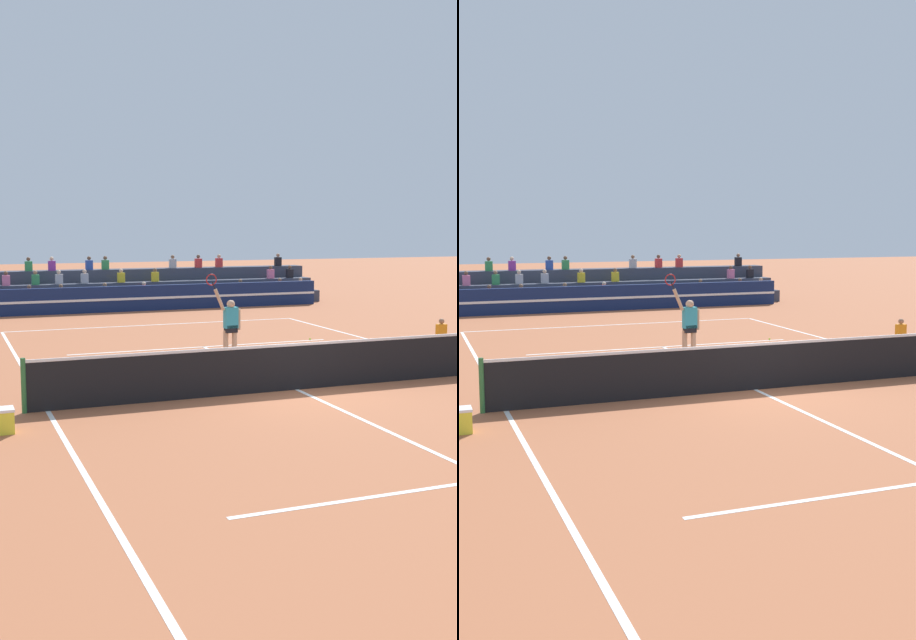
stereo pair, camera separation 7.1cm
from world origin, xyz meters
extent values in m
plane|color=#AD603D|center=(0.00, 0.00, 0.00)|extent=(120.00, 120.00, 0.00)
cube|color=white|center=(0.00, 11.90, 0.00)|extent=(11.00, 0.10, 0.01)
cube|color=white|center=(-5.50, 0.00, 0.00)|extent=(0.10, 23.80, 0.01)
cube|color=white|center=(0.00, 6.43, 0.00)|extent=(8.25, 0.10, 0.01)
cube|color=white|center=(0.00, 0.00, 0.00)|extent=(0.10, 12.85, 0.01)
cylinder|color=#2D6B38|center=(-5.95, 0.00, 0.55)|extent=(0.10, 0.10, 1.10)
cube|color=black|center=(0.00, 0.00, 0.50)|extent=(11.90, 0.02, 1.00)
cube|color=white|center=(0.00, 0.00, 1.03)|extent=(11.90, 0.04, 0.06)
cube|color=navy|center=(0.00, 16.63, 0.55)|extent=(18.00, 0.24, 1.10)
cube|color=white|center=(0.00, 16.50, 0.55)|extent=(18.00, 0.02, 0.10)
cube|color=#383D4C|center=(0.00, 17.90, 0.28)|extent=(19.57, 0.95, 0.55)
cube|color=purple|center=(7.78, 17.73, 0.77)|extent=(0.32, 0.22, 0.44)
sphere|color=brown|center=(7.78, 17.73, 1.09)|extent=(0.18, 0.18, 0.18)
cube|color=pink|center=(-3.92, 17.73, 0.77)|extent=(0.32, 0.22, 0.44)
sphere|color=brown|center=(-3.92, 17.73, 1.09)|extent=(0.18, 0.18, 0.18)
cube|color=#B2B2B7|center=(8.90, 17.73, 0.77)|extent=(0.32, 0.22, 0.44)
sphere|color=tan|center=(8.90, 17.73, 1.09)|extent=(0.18, 0.18, 0.18)
cube|color=red|center=(1.09, 17.73, 0.77)|extent=(0.32, 0.22, 0.44)
sphere|color=beige|center=(1.09, 17.73, 1.09)|extent=(0.18, 0.18, 0.18)
cube|color=black|center=(5.74, 17.73, 0.77)|extent=(0.32, 0.22, 0.44)
sphere|color=brown|center=(5.74, 17.73, 1.09)|extent=(0.18, 0.18, 0.18)
cube|color=silver|center=(-0.68, 17.73, 0.77)|extent=(0.32, 0.22, 0.44)
sphere|color=brown|center=(-0.68, 17.73, 1.09)|extent=(0.18, 0.18, 0.18)
cube|color=#B2B2B7|center=(-2.59, 17.73, 0.77)|extent=(0.32, 0.22, 0.44)
sphere|color=brown|center=(-2.59, 17.73, 1.09)|extent=(0.18, 0.18, 0.18)
cube|color=#383D4C|center=(0.00, 18.85, 0.55)|extent=(19.57, 0.95, 1.10)
cube|color=#338C4C|center=(-3.54, 18.68, 1.32)|extent=(0.32, 0.22, 0.44)
sphere|color=#9E7051|center=(-3.54, 18.68, 1.64)|extent=(0.18, 0.18, 0.18)
cube|color=yellow|center=(1.87, 18.68, 1.32)|extent=(0.32, 0.22, 0.44)
sphere|color=brown|center=(1.87, 18.68, 1.64)|extent=(0.18, 0.18, 0.18)
cube|color=black|center=(8.76, 18.68, 1.32)|extent=(0.32, 0.22, 0.44)
sphere|color=brown|center=(8.76, 18.68, 1.64)|extent=(0.18, 0.18, 0.18)
cube|color=pink|center=(-4.78, 18.68, 1.32)|extent=(0.32, 0.22, 0.44)
sphere|color=brown|center=(-4.78, 18.68, 1.64)|extent=(0.18, 0.18, 0.18)
cube|color=yellow|center=(0.27, 18.68, 1.32)|extent=(0.32, 0.22, 0.44)
sphere|color=beige|center=(0.27, 18.68, 1.64)|extent=(0.18, 0.18, 0.18)
cube|color=pink|center=(7.73, 18.68, 1.32)|extent=(0.32, 0.22, 0.44)
sphere|color=brown|center=(7.73, 18.68, 1.64)|extent=(0.18, 0.18, 0.18)
cube|color=#B2B2B7|center=(-2.53, 18.68, 1.32)|extent=(0.32, 0.22, 0.44)
sphere|color=beige|center=(-2.53, 18.68, 1.64)|extent=(0.18, 0.18, 0.18)
cube|color=#B2B2B7|center=(-1.39, 18.68, 1.32)|extent=(0.32, 0.22, 0.44)
sphere|color=beige|center=(-1.39, 18.68, 1.64)|extent=(0.18, 0.18, 0.18)
cube|color=#383D4C|center=(0.00, 19.80, 0.83)|extent=(19.57, 0.95, 1.65)
cube|color=red|center=(5.37, 19.63, 1.87)|extent=(0.32, 0.22, 0.44)
sphere|color=tan|center=(5.37, 19.63, 2.19)|extent=(0.18, 0.18, 0.18)
cube|color=#338C4C|center=(-0.25, 19.63, 1.87)|extent=(0.32, 0.22, 0.44)
sphere|color=brown|center=(-0.25, 19.63, 2.19)|extent=(0.18, 0.18, 0.18)
cube|color=#338C4C|center=(-3.72, 19.63, 1.87)|extent=(0.32, 0.22, 0.44)
sphere|color=brown|center=(-3.72, 19.63, 2.19)|extent=(0.18, 0.18, 0.18)
cube|color=purple|center=(-2.69, 19.63, 1.87)|extent=(0.32, 0.22, 0.44)
sphere|color=beige|center=(-2.69, 19.63, 2.19)|extent=(0.18, 0.18, 0.18)
cube|color=#2D4CA5|center=(-1.00, 19.63, 1.87)|extent=(0.32, 0.22, 0.44)
sphere|color=brown|center=(-1.00, 19.63, 2.19)|extent=(0.18, 0.18, 0.18)
cube|color=red|center=(4.31, 19.63, 1.87)|extent=(0.32, 0.22, 0.44)
sphere|color=brown|center=(4.31, 19.63, 2.19)|extent=(0.18, 0.18, 0.18)
cube|color=black|center=(8.56, 19.63, 1.87)|extent=(0.32, 0.22, 0.44)
sphere|color=#9E7051|center=(8.56, 19.63, 2.19)|extent=(0.18, 0.18, 0.18)
cube|color=#B2B2B7|center=(3.01, 19.63, 1.87)|extent=(0.32, 0.22, 0.44)
sphere|color=brown|center=(3.01, 19.63, 2.19)|extent=(0.18, 0.18, 0.18)
cube|color=black|center=(6.90, 4.03, 0.06)|extent=(0.28, 0.36, 0.12)
cube|color=black|center=(6.90, 4.03, 0.18)|extent=(0.28, 0.24, 0.18)
cube|color=orange|center=(6.90, 4.03, 0.47)|extent=(0.30, 0.18, 0.40)
sphere|color=#9E7051|center=(6.90, 4.03, 0.76)|extent=(0.17, 0.17, 0.17)
cylinder|color=tan|center=(-0.13, 3.52, 0.45)|extent=(0.14, 0.14, 0.90)
cylinder|color=tan|center=(-0.35, 3.58, 0.45)|extent=(0.14, 0.14, 0.90)
cube|color=black|center=(-0.23, 3.53, 0.94)|extent=(0.34, 0.23, 0.20)
cube|color=teal|center=(-0.23, 3.53, 1.24)|extent=(0.38, 0.23, 0.56)
sphere|color=tan|center=(-0.23, 3.53, 1.60)|extent=(0.22, 0.22, 0.22)
cube|color=white|center=(-0.12, 3.48, 0.04)|extent=(0.14, 0.27, 0.09)
cube|color=white|center=(-0.35, 3.54, 0.04)|extent=(0.14, 0.27, 0.09)
cylinder|color=tan|center=(0.01, 3.56, 1.18)|extent=(0.09, 0.09, 0.56)
cylinder|color=tan|center=(-0.56, 3.50, 1.74)|extent=(0.33, 0.12, 0.59)
cylinder|color=black|center=(-0.72, 3.49, 2.10)|extent=(0.12, 0.04, 0.21)
torus|color=#B21E1E|center=(-0.79, 3.48, 2.27)|extent=(0.41, 0.07, 0.40)
sphere|color=#C6DB33|center=(3.67, 6.50, 0.03)|extent=(0.07, 0.07, 0.07)
camera|label=1|loc=(-7.34, -14.85, 3.66)|focal=42.00mm
camera|label=2|loc=(-7.27, -14.88, 3.66)|focal=42.00mm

